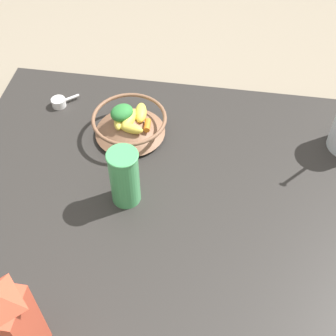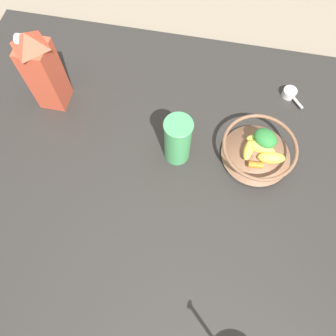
# 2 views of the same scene
# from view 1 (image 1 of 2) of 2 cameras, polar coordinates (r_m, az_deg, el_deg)

# --- Properties ---
(ground_plane) EXTENTS (6.00, 6.00, 0.00)m
(ground_plane) POSITION_cam_1_polar(r_m,az_deg,el_deg) (1.10, 0.20, -10.80)
(ground_plane) COLOR gray
(countertop) EXTENTS (1.14, 1.14, 0.04)m
(countertop) POSITION_cam_1_polar(r_m,az_deg,el_deg) (1.08, 0.20, -10.25)
(countertop) COLOR #2D2B28
(countertop) RESTS_ON ground_plane
(fruit_bowl) EXTENTS (0.20, 0.20, 0.09)m
(fruit_bowl) POSITION_cam_1_polar(r_m,az_deg,el_deg) (1.26, -4.71, 5.44)
(fruit_bowl) COLOR brown
(fruit_bowl) RESTS_ON countertop
(milk_carton) EXTENTS (0.08, 0.08, 0.25)m
(milk_carton) POSITION_cam_1_polar(r_m,az_deg,el_deg) (0.89, -18.78, -17.68)
(milk_carton) COLOR #CC4C33
(milk_carton) RESTS_ON countertop
(drinking_cup) EXTENTS (0.07, 0.07, 0.16)m
(drinking_cup) POSITION_cam_1_polar(r_m,az_deg,el_deg) (1.08, -5.34, -1.04)
(drinking_cup) COLOR #4CB266
(drinking_cup) RESTS_ON countertop
(measuring_scoop) EXTENTS (0.07, 0.06, 0.02)m
(measuring_scoop) POSITION_cam_1_polar(r_m,az_deg,el_deg) (1.39, -13.08, 7.83)
(measuring_scoop) COLOR white
(measuring_scoop) RESTS_ON countertop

